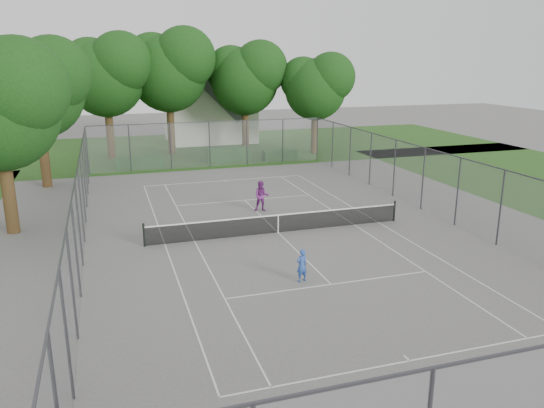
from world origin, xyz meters
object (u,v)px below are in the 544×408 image
object	(u,v)px
house	(210,99)
girl_player	(302,265)
woman_player	(262,196)
tennis_net	(278,223)

from	to	relation	value
house	girl_player	distance (m)	36.08
house	woman_player	world-z (taller)	house
girl_player	woman_player	bearing A→B (deg)	-112.61
girl_player	woman_player	xyz separation A→B (m)	(1.27, 9.66, 0.20)
house	girl_player	world-z (taller)	house
house	tennis_net	bearing A→B (deg)	-95.02
tennis_net	girl_player	xyz separation A→B (m)	(-0.96, -5.76, 0.14)
woman_player	girl_player	bearing A→B (deg)	-80.97
girl_player	house	bearing A→B (deg)	-110.87
woman_player	tennis_net	bearing A→B (deg)	-78.07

